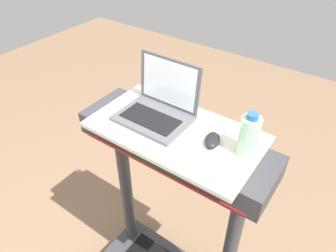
% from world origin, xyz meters
% --- Properties ---
extents(desk_board, '(0.73, 0.40, 0.02)m').
position_xyz_m(desk_board, '(0.00, 0.70, 1.21)').
color(desk_board, beige).
rests_on(desk_board, treadmill_base).
extents(laptop, '(0.31, 0.25, 0.24)m').
position_xyz_m(laptop, '(-0.12, 0.74, 1.27)').
color(laptop, '#515459').
rests_on(laptop, desk_board).
extents(computer_mouse, '(0.09, 0.11, 0.03)m').
position_xyz_m(computer_mouse, '(0.17, 0.71, 1.23)').
color(computer_mouse, black).
rests_on(computer_mouse, desk_board).
extents(water_bottle, '(0.08, 0.08, 0.19)m').
position_xyz_m(water_bottle, '(0.30, 0.74, 1.30)').
color(water_bottle, '#9EDBB2').
rests_on(water_bottle, desk_board).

